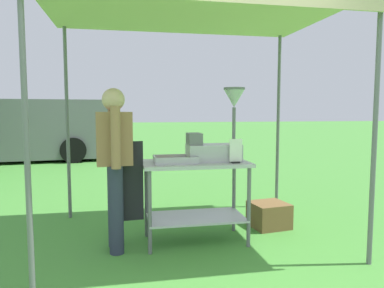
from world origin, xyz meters
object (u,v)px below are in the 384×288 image
vendor (115,160)px  donut_fryer (217,139)px  donut_tray (175,161)px  van_grey (16,129)px  menu_sign (236,153)px  supply_crate (269,215)px  stall_canopy (194,14)px  donut_cart (196,184)px

vendor → donut_fryer: bearing=4.4°
donut_tray → vendor: size_ratio=0.27×
donut_tray → van_grey: bearing=115.7°
menu_sign → supply_crate: menu_sign is taller
stall_canopy → vendor: 1.71m
supply_crate → van_grey: van_grey is taller
stall_canopy → donut_fryer: (0.23, -0.09, -1.30)m
stall_canopy → donut_fryer: stall_canopy is taller
donut_cart → menu_sign: bearing=-24.7°
stall_canopy → vendor: (-0.82, -0.17, -1.49)m
donut_cart → donut_fryer: 0.53m
menu_sign → supply_crate: bearing=39.5°
stall_canopy → menu_sign: 1.51m
vendor → van_grey: bearing=111.6°
donut_tray → donut_fryer: donut_fryer is taller
donut_tray → donut_fryer: bearing=4.9°
donut_fryer → menu_sign: donut_fryer is taller
stall_canopy → donut_cart: size_ratio=2.79×
menu_sign → vendor: (-1.21, 0.10, -0.06)m
donut_cart → supply_crate: 1.11m
van_grey → donut_tray: bearing=-64.3°
supply_crate → donut_cart: bearing=-162.6°
donut_tray → stall_canopy: bearing=29.9°
donut_tray → vendor: 0.60m
stall_canopy → supply_crate: size_ratio=6.57×
stall_canopy → donut_tray: (-0.23, -0.13, -1.51)m
van_grey → supply_crate: bearing=-55.8°
donut_tray → donut_fryer: 0.51m
donut_fryer → vendor: (-1.05, -0.08, -0.20)m
donut_fryer → vendor: bearing=-175.6°
donut_cart → van_grey: van_grey is taller
donut_cart → vendor: (-0.82, -0.07, 0.28)m
stall_canopy → menu_sign: stall_canopy is taller
van_grey → donut_cart: bearing=-62.7°
vendor → supply_crate: size_ratio=3.43×
menu_sign → vendor: 1.21m
donut_fryer → vendor: 1.07m
donut_fryer → supply_crate: 1.23m
stall_canopy → donut_tray: 1.54m
supply_crate → menu_sign: bearing=-140.5°
stall_canopy → donut_cart: bearing=-90.0°
donut_cart → supply_crate: bearing=17.4°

